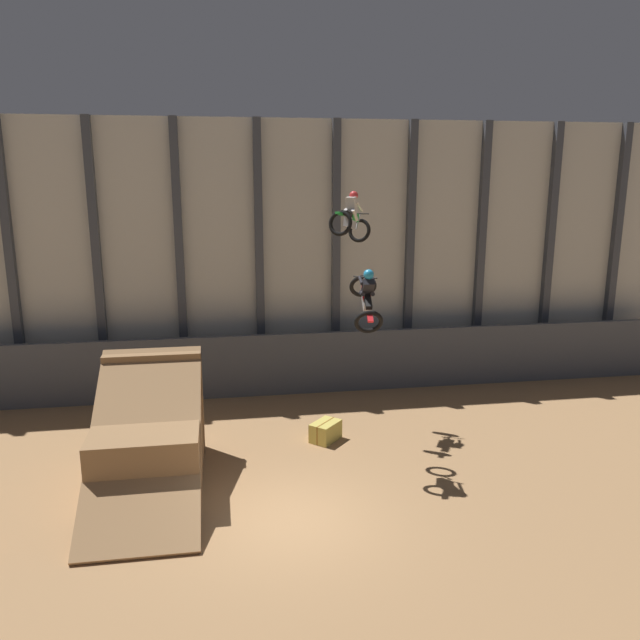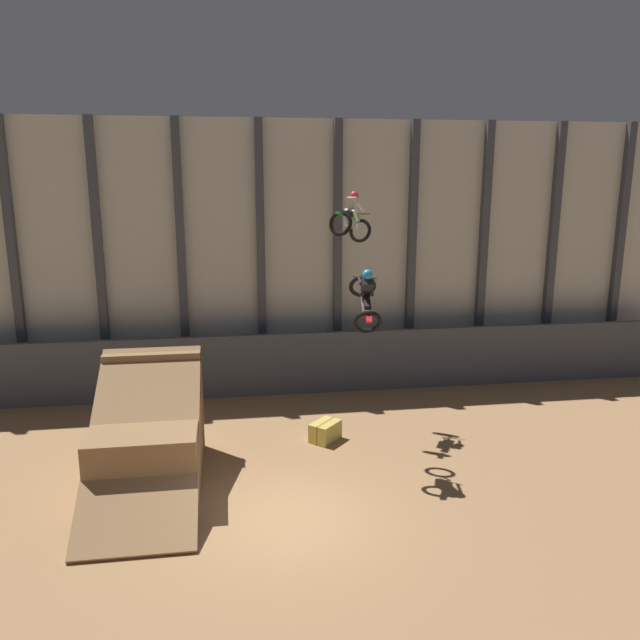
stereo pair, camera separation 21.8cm
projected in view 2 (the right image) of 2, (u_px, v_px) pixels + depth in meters
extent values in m
plane|color=#9E754C|center=(289.00, 520.00, 14.01)|extent=(60.00, 60.00, 0.00)
cube|color=beige|center=(261.00, 256.00, 22.30)|extent=(32.00, 0.12, 9.49)
cube|color=#3D424C|center=(14.00, 261.00, 20.91)|extent=(0.28, 0.28, 9.49)
cube|color=#3D424C|center=(99.00, 260.00, 21.31)|extent=(0.28, 0.28, 9.49)
cube|color=#3D424C|center=(182.00, 258.00, 21.71)|extent=(0.28, 0.28, 9.49)
cube|color=#3D424C|center=(261.00, 257.00, 22.11)|extent=(0.28, 0.28, 9.49)
cube|color=#3D424C|center=(338.00, 255.00, 22.51)|extent=(0.28, 0.28, 9.49)
cube|color=#3D424C|center=(411.00, 254.00, 22.91)|extent=(0.28, 0.28, 9.49)
cube|color=#3D424C|center=(483.00, 253.00, 23.30)|extent=(0.28, 0.28, 9.49)
cube|color=#3D424C|center=(552.00, 251.00, 23.70)|extent=(0.28, 0.28, 9.49)
cube|color=#3D424C|center=(619.00, 250.00, 24.10)|extent=(0.28, 0.28, 9.49)
cube|color=#474C56|center=(265.00, 365.00, 21.80)|extent=(31.36, 0.20, 2.19)
cube|color=#966F48|center=(150.00, 447.00, 15.72)|extent=(2.53, 3.68, 1.75)
cube|color=olive|center=(155.00, 403.00, 17.12)|extent=(2.58, 0.50, 2.91)
cube|color=#9E754C|center=(144.00, 439.00, 14.82)|extent=(2.58, 5.36, 3.08)
torus|color=black|center=(362.00, 286.00, 16.60)|extent=(0.77, 0.53, 0.69)
torus|color=black|center=(367.00, 322.00, 15.57)|extent=(0.77, 0.53, 0.69)
cube|color=#B7B7BC|center=(365.00, 301.00, 15.97)|extent=(0.24, 0.61, 0.50)
cube|color=red|center=(365.00, 291.00, 15.96)|extent=(0.25, 0.52, 0.43)
cube|color=black|center=(367.00, 301.00, 15.65)|extent=(0.21, 0.56, 0.38)
cube|color=red|center=(369.00, 317.00, 15.32)|extent=(0.17, 0.35, 0.23)
cylinder|color=#B7B7BC|center=(364.00, 284.00, 16.30)|extent=(0.07, 0.13, 0.55)
cylinder|color=black|center=(364.00, 277.00, 16.11)|extent=(0.56, 0.41, 0.04)
cube|color=black|center=(367.00, 287.00, 15.61)|extent=(0.33, 0.52, 0.47)
sphere|color=#2393CC|center=(368.00, 275.00, 15.46)|extent=(0.29, 0.38, 0.35)
cylinder|color=black|center=(361.00, 294.00, 15.82)|extent=(0.15, 0.44, 0.15)
cylinder|color=black|center=(371.00, 293.00, 15.83)|extent=(0.15, 0.44, 0.15)
cylinder|color=black|center=(360.00, 280.00, 15.76)|extent=(0.13, 0.53, 0.17)
cylinder|color=black|center=(372.00, 280.00, 15.77)|extent=(0.13, 0.53, 0.17)
torus|color=black|center=(360.00, 231.00, 19.03)|extent=(0.75, 0.65, 0.74)
torus|color=black|center=(341.00, 223.00, 17.79)|extent=(0.75, 0.65, 0.74)
cube|color=#B7B7BC|center=(350.00, 223.00, 18.36)|extent=(0.48, 0.56, 0.39)
cube|color=green|center=(353.00, 217.00, 18.51)|extent=(0.45, 0.51, 0.33)
cube|color=black|center=(348.00, 214.00, 18.15)|extent=(0.47, 0.56, 0.24)
cube|color=green|center=(340.00, 214.00, 17.69)|extent=(0.33, 0.38, 0.14)
cylinder|color=#B7B7BC|center=(359.00, 222.00, 18.87)|extent=(0.26, 0.32, 0.48)
cylinder|color=black|center=(359.00, 214.00, 18.82)|extent=(0.62, 0.30, 0.04)
cube|color=silver|center=(352.00, 206.00, 18.32)|extent=(0.36, 0.35, 0.51)
sphere|color=red|center=(354.00, 195.00, 18.40)|extent=(0.39, 0.40, 0.31)
cylinder|color=silver|center=(348.00, 215.00, 18.44)|extent=(0.30, 0.36, 0.38)
cylinder|color=silver|center=(355.00, 215.00, 18.33)|extent=(0.30, 0.36, 0.38)
cylinder|color=silver|center=(350.00, 206.00, 18.61)|extent=(0.35, 0.43, 0.35)
cylinder|color=silver|center=(360.00, 207.00, 18.46)|extent=(0.35, 0.43, 0.35)
cube|color=black|center=(160.00, 417.00, 19.98)|extent=(0.36, 0.36, 0.03)
cone|color=orange|center=(159.00, 408.00, 19.92)|extent=(0.28, 0.28, 0.55)
cube|color=#CCB751|center=(325.00, 431.00, 18.19)|extent=(1.05, 1.07, 0.56)
cube|color=#996623|center=(325.00, 431.00, 18.19)|extent=(0.64, 0.70, 0.57)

